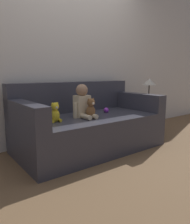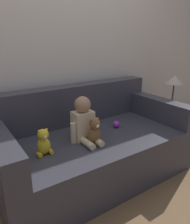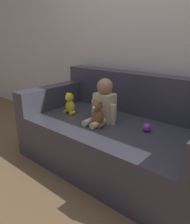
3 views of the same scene
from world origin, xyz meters
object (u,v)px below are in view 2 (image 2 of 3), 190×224
object	(u,v)px
person_baby	(84,122)
side_table	(173,94)
plush_toy_side	(44,143)
couch	(91,145)
toy_ball	(116,124)
teddy_bear_brown	(95,132)

from	to	relation	value
person_baby	side_table	bearing A→B (deg)	4.02
person_baby	plush_toy_side	xyz separation A→B (m)	(-0.40, -0.05, -0.07)
couch	plush_toy_side	distance (m)	0.60
toy_ball	plush_toy_side	bearing A→B (deg)	-172.65
couch	person_baby	bearing A→B (deg)	-146.55
plush_toy_side	toy_ball	xyz separation A→B (m)	(0.83, 0.11, -0.07)
couch	plush_toy_side	bearing A→B (deg)	-165.62
person_baby	plush_toy_side	distance (m)	0.41
couch	side_table	xyz separation A→B (m)	(1.23, 0.01, 0.35)
couch	toy_ball	bearing A→B (deg)	-5.85
person_baby	toy_ball	bearing A→B (deg)	7.56
toy_ball	side_table	world-z (taller)	side_table
side_table	couch	bearing A→B (deg)	-179.57
couch	plush_toy_side	xyz separation A→B (m)	(-0.53, -0.14, 0.24)
couch	side_table	size ratio (longest dim) A/B	2.07
couch	side_table	bearing A→B (deg)	0.43
person_baby	plush_toy_side	size ratio (longest dim) A/B	1.84
plush_toy_side	side_table	size ratio (longest dim) A/B	0.25
person_baby	toy_ball	distance (m)	0.45
person_baby	side_table	size ratio (longest dim) A/B	0.45
plush_toy_side	toy_ball	world-z (taller)	plush_toy_side
couch	teddy_bear_brown	world-z (taller)	couch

